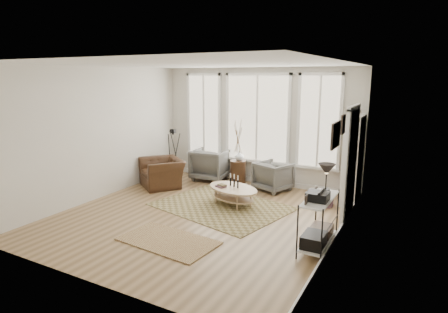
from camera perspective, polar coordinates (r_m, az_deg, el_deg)
The scene contains 17 objects.
room at distance 7.07m, azimuth -3.49°, elevation 1.87°, with size 5.50×5.54×2.90m.
bay_window at distance 9.42m, azimuth 5.06°, elevation 5.53°, with size 4.14×0.12×2.24m.
door at distance 7.29m, azimuth 18.77°, elevation -0.88°, with size 0.09×1.06×2.22m.
bookcase at distance 8.39m, azimuth 19.06°, elevation -0.43°, with size 0.31×0.85×2.06m.
low_shelf at distance 6.14m, azimuth 14.26°, elevation -8.98°, with size 0.38×1.08×1.30m.
wall_art at distance 5.78m, azimuth 16.93°, elevation 3.59°, with size 0.04×0.88×0.44m.
rug_main at distance 7.94m, azimuth -0.39°, elevation -7.58°, with size 2.62×1.96×0.01m, color brown.
rug_runner at distance 6.43m, azimuth -8.51°, elevation -12.56°, with size 1.62×0.90×0.01m, color brown.
coffee_table at distance 7.95m, azimuth 1.34°, elevation -5.31°, with size 1.41×1.16×0.56m.
armchair_left at distance 9.88m, azimuth -1.99°, elevation -1.18°, with size 0.88×0.90×0.82m, color #5E5E5A.
armchair_right at distance 9.02m, azimuth 7.52°, elevation -2.98°, with size 0.74×0.76×0.69m, color #5E5E5A.
side_table at distance 9.41m, azimuth 2.15°, elevation 0.58°, with size 0.40×0.40×1.67m.
vase at distance 9.47m, azimuth 2.33°, elevation 0.14°, with size 0.23×0.23×0.24m, color silver.
accent_chair at distance 9.40m, azimuth -9.41°, elevation -2.45°, with size 1.06×0.92×0.69m, color #3B2212.
tripod_camera at distance 9.99m, azimuth -7.69°, elevation 0.06°, with size 0.47×0.47×1.33m.
book_stack_near at distance 8.28m, azimuth 15.52°, elevation -6.58°, with size 0.22×0.28×0.18m, color brown.
book_stack_far at distance 8.21m, azimuth 15.39°, elevation -6.82°, with size 0.19×0.24×0.16m, color brown.
Camera 1 is at (3.70, -5.88, 2.68)m, focal length 30.00 mm.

